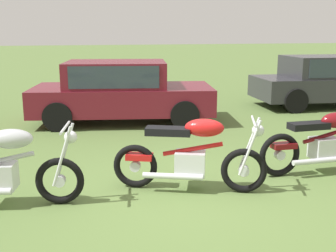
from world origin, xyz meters
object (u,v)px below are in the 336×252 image
at_px(motorcycle_red, 191,155).
at_px(car_burgundy, 120,88).
at_px(car_charcoal, 332,78).
at_px(motorcycle_maroon, 325,142).

distance_m(motorcycle_red, car_burgundy, 4.64).
distance_m(car_burgundy, car_charcoal, 6.18).
bearing_deg(car_charcoal, car_burgundy, -169.10).
distance_m(motorcycle_red, motorcycle_maroon, 2.21).
distance_m(motorcycle_maroon, car_charcoal, 6.23).
bearing_deg(motorcycle_red, car_charcoal, 63.67).
height_order(motorcycle_red, motorcycle_maroon, same).
xyz_separation_m(motorcycle_red, car_charcoal, (5.88, 5.23, 0.30)).
relative_size(motorcycle_red, car_charcoal, 0.42).
xyz_separation_m(motorcycle_red, car_burgundy, (-0.27, 4.62, 0.30)).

